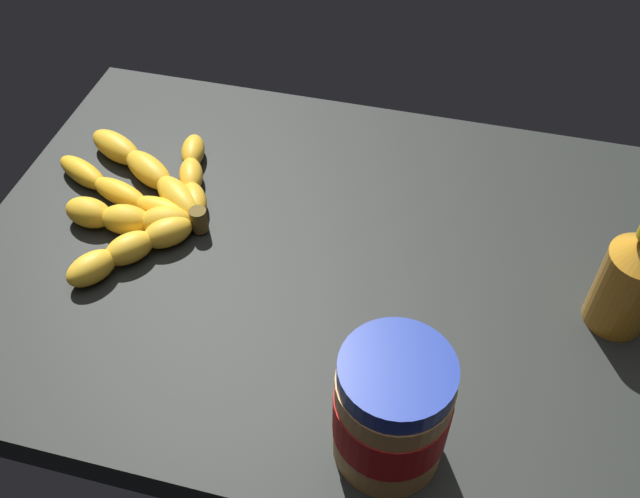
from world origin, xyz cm
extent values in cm
cube|color=black|center=(0.00, 0.00, -2.14)|extent=(81.01, 58.53, 4.27)
ellipsoid|color=gold|center=(-17.03, 3.85, 1.45)|extent=(5.40, 6.46, 2.91)
ellipsoid|color=gold|center=(-19.05, 7.99, 1.45)|extent=(4.86, 6.45, 2.91)
ellipsoid|color=gold|center=(-20.48, 12.37, 1.45)|extent=(4.24, 6.31, 2.91)
ellipsoid|color=gold|center=(-18.92, 3.52, 1.72)|extent=(8.66, 7.84, 3.44)
ellipsoid|color=gold|center=(-24.37, 7.30, 1.72)|extent=(8.89, 7.27, 3.44)
ellipsoid|color=gold|center=(-30.23, 10.42, 1.72)|extent=(8.99, 6.60, 3.44)
ellipsoid|color=gold|center=(-19.85, 1.32, 1.43)|extent=(8.56, 4.15, 2.85)
ellipsoid|color=gold|center=(-26.22, 2.82, 1.43)|extent=(8.68, 5.14, 2.85)
ellipsoid|color=gold|center=(-32.34, 5.17, 1.43)|extent=(8.65, 6.04, 2.85)
ellipsoid|color=gold|center=(-18.82, -0.57, 1.79)|extent=(6.67, 5.12, 3.57)
ellipsoid|color=gold|center=(-23.42, -1.47, 1.79)|extent=(6.20, 4.11, 3.57)
ellipsoid|color=gold|center=(-28.11, -1.44, 1.79)|extent=(6.23, 4.17, 3.57)
ellipsoid|color=gold|center=(-17.94, -2.07, 1.70)|extent=(6.60, 6.48, 3.41)
ellipsoid|color=gold|center=(-21.16, -5.46, 1.70)|extent=(6.37, 6.67, 3.41)
ellipsoid|color=gold|center=(-23.94, -9.21, 1.70)|extent=(6.05, 6.76, 3.41)
cylinder|color=brown|center=(-15.13, 0.54, 1.80)|extent=(2.00, 2.00, 3.00)
cylinder|color=#BF8442|center=(11.14, -21.20, 5.67)|extent=(9.85, 9.85, 11.34)
cylinder|color=#B71414|center=(11.14, -21.20, 6.24)|extent=(10.04, 10.04, 5.10)
cylinder|color=navy|center=(11.14, -21.20, 12.42)|extent=(9.58, 9.58, 2.16)
cylinder|color=orange|center=(31.61, -0.78, 4.87)|extent=(6.37, 6.37, 9.74)
camera|label=1|loc=(12.62, -51.90, 60.22)|focal=39.70mm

